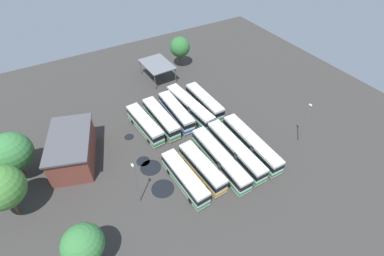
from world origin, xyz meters
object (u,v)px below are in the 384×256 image
object	(u,v)px
bus_row0_slot0	(251,144)
tree_east_edge	(11,152)
bus_row1_slot1	(190,106)
maintenance_shelter	(157,64)
depot_building	(73,149)
bus_row1_slot0	(204,102)
bus_row1_slot4	(145,124)
lamp_post_near_entrance	(136,183)
tree_west_edge	(83,245)
tree_south_edge	(180,47)
tree_northwest	(1,188)
bus_row0_slot4	(185,178)
bus_row0_slot2	(220,159)
bus_row0_slot3	(202,167)
bus_row1_slot3	(161,118)
bus_row0_slot1	(235,150)
lamp_post_far_corner	(305,122)
bus_row1_slot2	(176,112)

from	to	relation	value
bus_row0_slot0	tree_east_edge	xyz separation A→B (m)	(15.47, 37.86, 3.77)
bus_row1_slot1	maintenance_shelter	bearing A→B (deg)	-0.30
maintenance_shelter	tree_east_edge	bearing A→B (deg)	116.17
depot_building	tree_east_edge	distance (m)	9.22
bus_row1_slot0	tree_east_edge	distance (m)	37.42
bus_row1_slot4	lamp_post_near_entrance	xyz separation A→B (m)	(-15.01, 7.52, 3.08)
bus_row0_slot0	lamp_post_near_entrance	size ratio (longest dim) A/B	1.67
tree_west_edge	tree_south_edge	bearing A→B (deg)	-41.34
tree_northwest	lamp_post_near_entrance	bearing A→B (deg)	-114.39
tree_east_edge	bus_row0_slot4	bearing A→B (deg)	-124.83
lamp_post_near_entrance	depot_building	bearing A→B (deg)	25.26
bus_row1_slot1	tree_northwest	xyz separation A→B (m)	(-7.72, 35.34, 4.43)
bus_row0_slot4	bus_row1_slot4	world-z (taller)	same
bus_row0_slot2	bus_row0_slot3	size ratio (longest dim) A/B	1.34
bus_row0_slot2	tree_east_edge	distance (m)	34.62
bus_row1_slot3	maintenance_shelter	world-z (taller)	maintenance_shelter
bus_row0_slot1	bus_row1_slot4	distance (m)	18.83
bus_row1_slot3	depot_building	xyz separation A→B (m)	(-1.04, 17.77, 1.08)
bus_row1_slot0	bus_row1_slot1	xyz separation A→B (m)	(0.08, 3.62, 0.00)
bus_row1_slot3	bus_row1_slot4	xyz separation A→B (m)	(-0.11, 3.60, -0.00)
bus_row0_slot2	bus_row0_slot3	bearing A→B (deg)	90.68
bus_row1_slot1	maintenance_shelter	distance (m)	16.59
bus_row0_slot4	lamp_post_near_entrance	distance (m)	8.49
bus_row1_slot1	tree_northwest	world-z (taller)	tree_northwest
lamp_post_far_corner	bus_row0_slot1	bearing A→B (deg)	78.10
bus_row1_slot1	maintenance_shelter	world-z (taller)	maintenance_shelter
tree_northwest	tree_south_edge	size ratio (longest dim) A/B	1.17
tree_east_edge	tree_south_edge	world-z (taller)	tree_east_edge
bus_row1_slot2	lamp_post_far_corner	bearing A→B (deg)	-136.25
bus_row0_slot0	bus_row0_slot4	size ratio (longest dim) A/B	1.31
bus_row1_slot2	bus_row0_slot0	bearing A→B (deg)	-153.81
bus_row1_slot1	bus_row0_slot3	bearing A→B (deg)	157.03
lamp_post_near_entrance	bus_row0_slot2	bearing A→B (deg)	-91.11
bus_row1_slot3	maintenance_shelter	distance (m)	18.40
tree_east_edge	tree_west_edge	distance (m)	22.10
bus_row0_slot3	bus_row1_slot0	world-z (taller)	same
lamp_post_near_entrance	tree_south_edge	distance (m)	43.38
tree_east_edge	tree_south_edge	xyz separation A→B (m)	(19.17, -41.62, -0.11)
tree_northwest	bus_row1_slot4	bearing A→B (deg)	-73.59
bus_row1_slot4	maintenance_shelter	bearing A→B (deg)	-32.53
bus_row0_slot4	bus_row1_slot3	distance (m)	16.26
bus_row0_slot2	lamp_post_far_corner	world-z (taller)	lamp_post_far_corner
bus_row0_slot1	bus_row1_slot2	world-z (taller)	same
bus_row0_slot4	tree_northwest	world-z (taller)	tree_northwest
bus_row0_slot3	bus_row1_slot3	bearing A→B (deg)	1.50
bus_row0_slot4	lamp_post_near_entrance	world-z (taller)	lamp_post_near_entrance
bus_row1_slot1	bus_row1_slot3	world-z (taller)	same
bus_row0_slot2	bus_row1_slot1	world-z (taller)	same
bus_row1_slot1	depot_building	distance (m)	24.94
bus_row1_slot4	tree_east_edge	world-z (taller)	tree_east_edge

